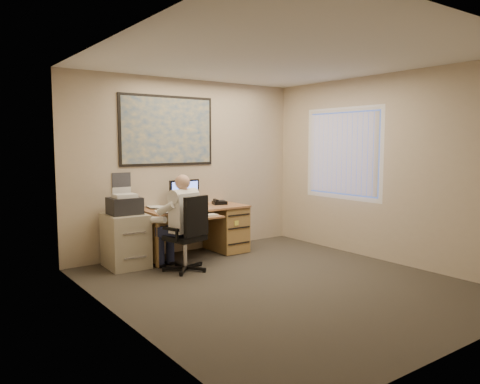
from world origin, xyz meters
TOP-DOWN VIEW (x-y plane):
  - room_shell at (0.00, 0.00)m, footprint 4.00×4.50m
  - desk at (0.23, 1.90)m, footprint 1.60×0.97m
  - world_map at (-0.34, 2.23)m, footprint 1.56×0.03m
  - wall_calendar at (-1.09, 2.24)m, footprint 0.28×0.01m
  - window_blinds at (1.97, 0.80)m, footprint 0.06×1.40m
  - filing_cabinet at (-1.20, 1.88)m, footprint 0.55×0.65m
  - office_chair at (-0.63, 1.19)m, footprint 0.74×0.74m
  - person at (-0.62, 1.27)m, footprint 0.75×0.90m

SIDE VIEW (x-z plane):
  - office_chair at x=-0.63m, z-range -0.21..0.81m
  - filing_cabinet at x=-1.20m, z-range -0.07..0.95m
  - desk at x=0.23m, z-range -0.13..1.02m
  - person at x=-0.62m, z-range 0.00..1.30m
  - wall_calendar at x=-1.09m, z-range 0.87..1.29m
  - room_shell at x=0.00m, z-range 0.00..2.70m
  - window_blinds at x=1.97m, z-range 0.90..2.20m
  - world_map at x=-0.34m, z-range 1.37..2.43m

